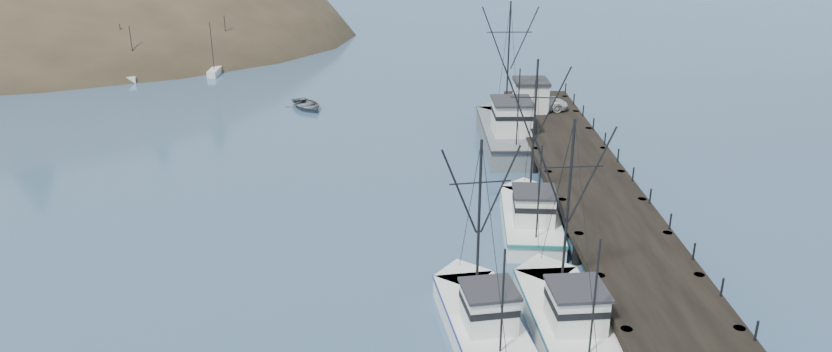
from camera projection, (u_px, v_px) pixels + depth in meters
The scene contains 10 objects.
ground at pixel (381, 320), 38.16m from camera, with size 400.00×400.00×0.00m, color #314C6D.
pier at pixel (584, 175), 52.61m from camera, with size 6.00×44.00×2.00m.
moored_sailboats at pixel (145, 67), 89.78m from camera, with size 24.49×14.29×6.35m.
trawler_near at pixel (565, 315), 37.10m from camera, with size 4.23×10.97×11.13m.
trawler_mid at pixel (480, 317), 36.93m from camera, with size 4.68×10.21×10.21m.
trawler_far at pixel (530, 217), 48.09m from camera, with size 4.25×11.08×11.33m.
work_vessel at pixel (507, 132), 63.35m from camera, with size 4.37×14.58×12.39m.
pier_shed at pixel (531, 95), 66.25m from camera, with size 3.00×3.20×2.80m.
pickup_truck at pixel (539, 102), 66.64m from camera, with size 2.38×5.16×1.44m, color silver.
motorboat at pixel (307, 108), 74.43m from camera, with size 3.47×4.86×1.01m, color #5A5E64.
Camera 1 is at (1.38, -32.81, 20.90)m, focal length 32.00 mm.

